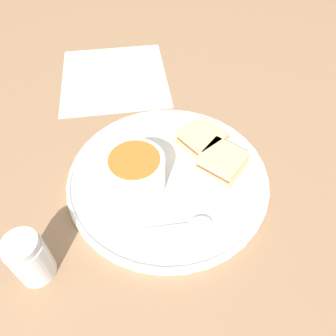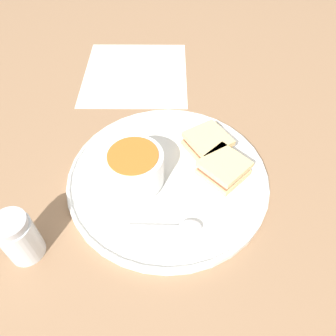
# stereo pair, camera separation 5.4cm
# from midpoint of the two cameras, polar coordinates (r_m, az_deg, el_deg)

# --- Properties ---
(ground_plane) EXTENTS (2.40, 2.40, 0.00)m
(ground_plane) POSITION_cam_midpoint_polar(r_m,az_deg,el_deg) (0.57, 2.73, -2.27)
(ground_plane) COLOR #8E6B4C
(plate) EXTENTS (0.34, 0.34, 0.02)m
(plate) POSITION_cam_midpoint_polar(r_m,az_deg,el_deg) (0.56, 2.76, -1.73)
(plate) COLOR white
(plate) RESTS_ON ground_plane
(soup_bowl) EXTENTS (0.10, 0.10, 0.06)m
(soup_bowl) POSITION_cam_midpoint_polar(r_m,az_deg,el_deg) (0.53, -2.95, -0.16)
(soup_bowl) COLOR white
(soup_bowl) RESTS_ON plate
(spoon) EXTENTS (0.04, 0.11, 0.01)m
(spoon) POSITION_cam_midpoint_polar(r_m,az_deg,el_deg) (0.50, 6.05, -10.32)
(spoon) COLOR silver
(spoon) RESTS_ON plate
(sandwich_half_near) EXTENTS (0.09, 0.09, 0.03)m
(sandwich_half_near) POSITION_cam_midpoint_polar(r_m,az_deg,el_deg) (0.56, 12.46, -0.19)
(sandwich_half_near) COLOR #DBBC7F
(sandwich_half_near) RESTS_ON plate
(sandwich_half_far) EXTENTS (0.09, 0.09, 0.03)m
(sandwich_half_far) POSITION_cam_midpoint_polar(r_m,az_deg,el_deg) (0.59, 9.53, 4.24)
(sandwich_half_far) COLOR #DBBC7F
(sandwich_half_far) RESTS_ON plate
(salt_shaker) EXTENTS (0.05, 0.05, 0.08)m
(salt_shaker) POSITION_cam_midpoint_polar(r_m,az_deg,el_deg) (0.50, -21.69, -11.39)
(salt_shaker) COLOR silver
(salt_shaker) RESTS_ON ground_plane
(menu_sheet) EXTENTS (0.30, 0.29, 0.00)m
(menu_sheet) POSITION_cam_midpoint_polar(r_m,az_deg,el_deg) (0.81, -3.71, 16.05)
(menu_sheet) COLOR white
(menu_sheet) RESTS_ON ground_plane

